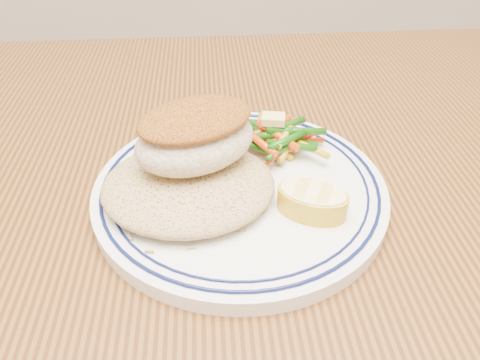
% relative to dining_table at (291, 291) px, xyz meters
% --- Properties ---
extents(dining_table, '(1.50, 0.90, 0.75)m').
position_rel_dining_table_xyz_m(dining_table, '(0.00, 0.00, 0.00)').
color(dining_table, '#46260E').
rests_on(dining_table, ground).
extents(plate, '(0.27, 0.27, 0.02)m').
position_rel_dining_table_xyz_m(plate, '(-0.05, 0.04, 0.11)').
color(plate, white).
rests_on(plate, dining_table).
extents(rice_pilaf, '(0.15, 0.13, 0.03)m').
position_rel_dining_table_xyz_m(rice_pilaf, '(-0.10, 0.02, 0.13)').
color(rice_pilaf, '#A68653').
rests_on(rice_pilaf, plate).
extents(fish_fillet, '(0.13, 0.12, 0.05)m').
position_rel_dining_table_xyz_m(fish_fillet, '(-0.09, 0.04, 0.16)').
color(fish_fillet, beige).
rests_on(fish_fillet, rice_pilaf).
extents(vegetable_pile, '(0.10, 0.10, 0.03)m').
position_rel_dining_table_xyz_m(vegetable_pile, '(-0.01, 0.09, 0.13)').
color(vegetable_pile, gold).
rests_on(vegetable_pile, plate).
extents(butter_pat, '(0.03, 0.02, 0.01)m').
position_rel_dining_table_xyz_m(butter_pat, '(-0.01, 0.10, 0.14)').
color(butter_pat, '#F4E177').
rests_on(butter_pat, vegetable_pile).
extents(lemon_wedge, '(0.07, 0.07, 0.02)m').
position_rel_dining_table_xyz_m(lemon_wedge, '(0.01, -0.01, 0.12)').
color(lemon_wedge, gold).
rests_on(lemon_wedge, plate).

